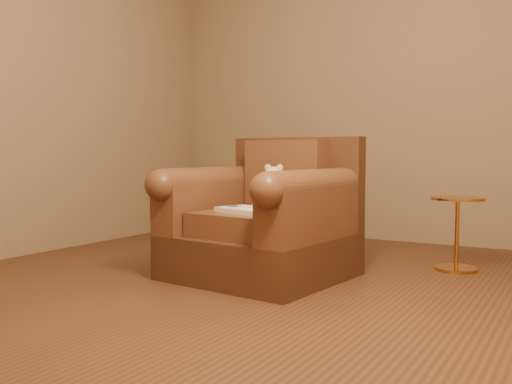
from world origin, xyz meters
The scene contains 5 objects.
floor centered at (0.00, 0.00, 0.00)m, with size 4.00×4.00×0.00m, color #52311C.
armchair centered at (-0.08, 0.17, 0.34)m, with size 1.07×1.03×0.88m.
teddy_bear centered at (-0.07, 0.25, 0.53)m, with size 0.21×0.24×0.29m.
guidebook centered at (-0.07, -0.04, 0.44)m, with size 0.43×0.33×0.03m.
side_table centered at (0.93, 0.96, 0.26)m, with size 0.35×0.35×0.49m.
Camera 1 is at (1.68, -2.92, 0.78)m, focal length 40.00 mm.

